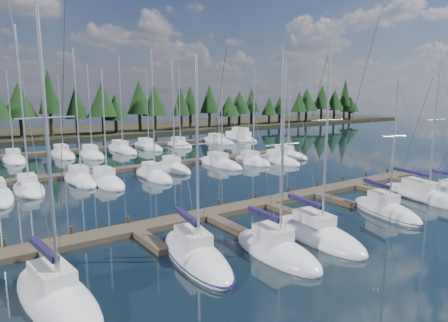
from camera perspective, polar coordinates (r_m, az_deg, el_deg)
ground at (r=45.07m, az=-4.35°, el=-2.76°), size 260.00×260.00×0.00m
far_shore at (r=100.91m, az=-21.92°, el=3.78°), size 220.00×30.00×0.60m
main_dock at (r=35.03m, az=6.25°, el=-6.17°), size 44.00×6.13×0.90m
back_docks at (r=62.43m, az=-13.49°, el=0.75°), size 50.00×21.80×0.40m
front_sailboat_0 at (r=21.51m, az=-22.86°, el=-17.37°), size 3.71×8.74×15.94m
front_sailboat_1 at (r=24.50m, az=-4.08°, el=-13.20°), size 4.21×9.36×12.68m
front_sailboat_2 at (r=25.24m, az=7.42°, el=-12.52°), size 3.11×7.58×12.48m
front_sailboat_3 at (r=28.38m, az=13.20°, el=-10.11°), size 3.92×8.79×14.67m
front_sailboat_4 at (r=35.43m, az=22.07°, el=-6.54°), size 4.48×8.12×11.66m
front_sailboat_5 at (r=41.55m, az=26.59°, el=-4.50°), size 4.57×10.23×13.44m
back_sailboat_rows at (r=58.36m, az=-12.34°, el=0.23°), size 44.10×33.03×16.79m
motor_yacht_right at (r=80.98m, az=2.10°, el=3.28°), size 5.71×9.25×4.39m
tree_line at (r=90.02m, az=-23.50°, el=7.52°), size 185.64×12.12×13.88m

